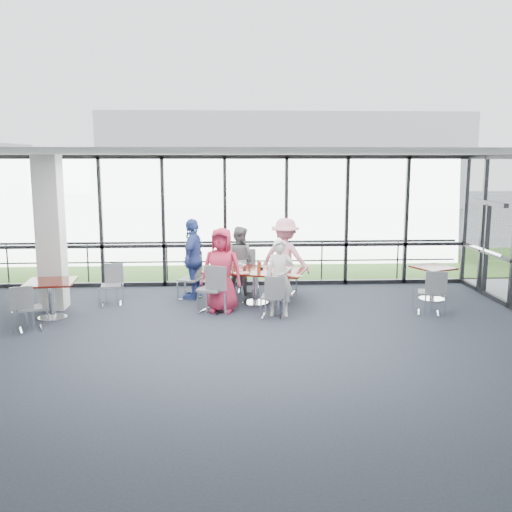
{
  "coord_description": "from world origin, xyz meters",
  "views": [
    {
      "loc": [
        0.03,
        -8.88,
        3.13
      ],
      "look_at": [
        0.64,
        2.86,
        1.1
      ],
      "focal_mm": 40.0,
      "sensor_mm": 36.0,
      "label": 1
    }
  ],
  "objects_px": {
    "diner_far_right": "(285,258)",
    "chair_main_fl": "(248,272)",
    "side_table_left": "(51,287)",
    "chair_main_nr": "(272,297)",
    "diner_end": "(193,259)",
    "chair_spare_lb": "(111,286)",
    "diner_near_right": "(280,278)",
    "chair_spare_r": "(429,293)",
    "structural_column": "(51,233)",
    "main_table": "(255,275)",
    "chair_main_end": "(190,280)",
    "chair_main_nl": "(211,289)",
    "diner_near_left": "(222,270)",
    "chair_spare_la": "(30,308)",
    "side_table_right": "(433,273)",
    "chair_main_fr": "(285,275)",
    "diner_far_left": "(239,260)"
  },
  "relations": [
    {
      "from": "chair_main_fl",
      "to": "chair_spare_lb",
      "type": "relative_size",
      "value": 1.14
    },
    {
      "from": "chair_main_end",
      "to": "chair_main_fl",
      "type": "bearing_deg",
      "value": 136.47
    },
    {
      "from": "diner_far_right",
      "to": "chair_main_fr",
      "type": "relative_size",
      "value": 2.07
    },
    {
      "from": "diner_end",
      "to": "chair_spare_la",
      "type": "xyz_separation_m",
      "value": [
        -2.86,
        -2.26,
        -0.49
      ]
    },
    {
      "from": "diner_near_left",
      "to": "chair_main_end",
      "type": "height_order",
      "value": "diner_near_left"
    },
    {
      "from": "chair_main_fl",
      "to": "diner_end",
      "type": "bearing_deg",
      "value": 30.46
    },
    {
      "from": "side_table_left",
      "to": "chair_main_fl",
      "type": "relative_size",
      "value": 1.01
    },
    {
      "from": "diner_end",
      "to": "chair_spare_r",
      "type": "xyz_separation_m",
      "value": [
        4.83,
        -1.55,
        -0.46
      ]
    },
    {
      "from": "side_table_right",
      "to": "chair_spare_lb",
      "type": "relative_size",
      "value": 1.17
    },
    {
      "from": "structural_column",
      "to": "main_table",
      "type": "height_order",
      "value": "structural_column"
    },
    {
      "from": "diner_end",
      "to": "chair_main_fl",
      "type": "bearing_deg",
      "value": 128.48
    },
    {
      "from": "main_table",
      "to": "chair_main_end",
      "type": "relative_size",
      "value": 2.62
    },
    {
      "from": "diner_near_right",
      "to": "chair_spare_r",
      "type": "height_order",
      "value": "diner_near_right"
    },
    {
      "from": "main_table",
      "to": "chair_main_fl",
      "type": "height_order",
      "value": "chair_main_fl"
    },
    {
      "from": "chair_main_nr",
      "to": "chair_main_nl",
      "type": "bearing_deg",
      "value": 172.37
    },
    {
      "from": "structural_column",
      "to": "chair_main_end",
      "type": "height_order",
      "value": "structural_column"
    },
    {
      "from": "side_table_left",
      "to": "chair_main_nr",
      "type": "distance_m",
      "value": 4.35
    },
    {
      "from": "diner_far_left",
      "to": "chair_spare_lb",
      "type": "distance_m",
      "value": 2.96
    },
    {
      "from": "chair_main_end",
      "to": "chair_spare_r",
      "type": "bearing_deg",
      "value": 95.32
    },
    {
      "from": "diner_far_left",
      "to": "chair_main_end",
      "type": "xyz_separation_m",
      "value": [
        -1.12,
        -0.52,
        -0.34
      ]
    },
    {
      "from": "side_table_right",
      "to": "chair_spare_la",
      "type": "xyz_separation_m",
      "value": [
        -8.18,
        -1.87,
        -0.2
      ]
    },
    {
      "from": "chair_main_fr",
      "to": "chair_spare_la",
      "type": "distance_m",
      "value": 5.61
    },
    {
      "from": "diner_near_right",
      "to": "diner_near_left",
      "type": "bearing_deg",
      "value": 169.34
    },
    {
      "from": "structural_column",
      "to": "diner_far_left",
      "type": "bearing_deg",
      "value": 16.51
    },
    {
      "from": "chair_spare_la",
      "to": "chair_spare_lb",
      "type": "bearing_deg",
      "value": 35.24
    },
    {
      "from": "diner_end",
      "to": "chair_spare_la",
      "type": "relative_size",
      "value": 2.16
    },
    {
      "from": "side_table_right",
      "to": "diner_end",
      "type": "xyz_separation_m",
      "value": [
        -5.32,
        0.39,
        0.29
      ]
    },
    {
      "from": "chair_main_nl",
      "to": "diner_near_left",
      "type": "bearing_deg",
      "value": 53.14
    },
    {
      "from": "chair_spare_la",
      "to": "main_table",
      "type": "bearing_deg",
      "value": -0.04
    },
    {
      "from": "chair_main_fl",
      "to": "chair_main_fr",
      "type": "height_order",
      "value": "chair_main_fl"
    },
    {
      "from": "diner_far_left",
      "to": "chair_spare_r",
      "type": "bearing_deg",
      "value": -177.45
    },
    {
      "from": "diner_far_left",
      "to": "diner_far_right",
      "type": "distance_m",
      "value": 1.11
    },
    {
      "from": "chair_main_nr",
      "to": "diner_end",
      "type": "bearing_deg",
      "value": 145.44
    },
    {
      "from": "diner_far_right",
      "to": "chair_spare_r",
      "type": "height_order",
      "value": "diner_far_right"
    },
    {
      "from": "diner_end",
      "to": "chair_main_nl",
      "type": "distance_m",
      "value": 1.38
    },
    {
      "from": "structural_column",
      "to": "diner_end",
      "type": "distance_m",
      "value": 3.04
    },
    {
      "from": "main_table",
      "to": "structural_column",
      "type": "bearing_deg",
      "value": -159.87
    },
    {
      "from": "diner_far_right",
      "to": "chair_main_nl",
      "type": "relative_size",
      "value": 1.82
    },
    {
      "from": "diner_end",
      "to": "diner_far_right",
      "type": "bearing_deg",
      "value": 107.55
    },
    {
      "from": "diner_near_right",
      "to": "chair_main_nr",
      "type": "height_order",
      "value": "diner_near_right"
    },
    {
      "from": "diner_far_right",
      "to": "chair_spare_r",
      "type": "distance_m",
      "value": 3.25
    },
    {
      "from": "chair_spare_r",
      "to": "diner_far_left",
      "type": "bearing_deg",
      "value": 170.42
    },
    {
      "from": "diner_far_right",
      "to": "chair_main_fl",
      "type": "distance_m",
      "value": 1.03
    },
    {
      "from": "main_table",
      "to": "diner_far_right",
      "type": "height_order",
      "value": "diner_far_right"
    },
    {
      "from": "chair_spare_r",
      "to": "chair_main_fl",
      "type": "bearing_deg",
      "value": 168.33
    },
    {
      "from": "diner_end",
      "to": "chair_main_nl",
      "type": "xyz_separation_m",
      "value": [
        0.43,
        -1.24,
        -0.41
      ]
    },
    {
      "from": "diner_near_left",
      "to": "chair_spare_lb",
      "type": "bearing_deg",
      "value": 178.93
    },
    {
      "from": "diner_near_left",
      "to": "chair_main_nr",
      "type": "bearing_deg",
      "value": -12.74
    },
    {
      "from": "structural_column",
      "to": "chair_main_fl",
      "type": "xyz_separation_m",
      "value": [
        4.12,
        1.23,
        -1.11
      ]
    },
    {
      "from": "diner_near_right",
      "to": "chair_main_end",
      "type": "distance_m",
      "value": 2.42
    }
  ]
}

